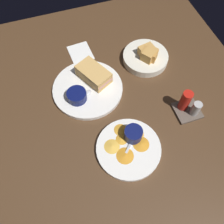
# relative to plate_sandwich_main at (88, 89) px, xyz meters

# --- Properties ---
(ground_plane) EXTENTS (1.10, 1.10, 0.03)m
(ground_plane) POSITION_rel_plate_sandwich_main_xyz_m (0.07, 0.07, -0.02)
(ground_plane) COLOR #4C331E
(plate_sandwich_main) EXTENTS (0.27, 0.27, 0.02)m
(plate_sandwich_main) POSITION_rel_plate_sandwich_main_xyz_m (0.00, 0.00, 0.00)
(plate_sandwich_main) COLOR white
(plate_sandwich_main) RESTS_ON ground_plane
(sandwich_half_near) EXTENTS (0.15, 0.13, 0.05)m
(sandwich_half_near) POSITION_rel_plate_sandwich_main_xyz_m (-0.04, 0.04, 0.03)
(sandwich_half_near) COLOR tan
(sandwich_half_near) RESTS_ON plate_sandwich_main
(ramekin_dark_sauce) EXTENTS (0.07, 0.07, 0.04)m
(ramekin_dark_sauce) POSITION_rel_plate_sandwich_main_xyz_m (0.04, -0.05, 0.03)
(ramekin_dark_sauce) COLOR #0C144C
(ramekin_dark_sauce) RESTS_ON plate_sandwich_main
(spoon_by_dark_ramekin) EXTENTS (0.04, 0.10, 0.01)m
(spoon_by_dark_ramekin) POSITION_rel_plate_sandwich_main_xyz_m (0.02, 0.01, 0.01)
(spoon_by_dark_ramekin) COLOR silver
(spoon_by_dark_ramekin) RESTS_ON plate_sandwich_main
(plate_chips_companion) EXTENTS (0.22, 0.22, 0.02)m
(plate_chips_companion) POSITION_rel_plate_sandwich_main_xyz_m (0.28, 0.06, 0.00)
(plate_chips_companion) COLOR white
(plate_chips_companion) RESTS_ON ground_plane
(ramekin_light_gravy) EXTENTS (0.06, 0.06, 0.04)m
(ramekin_light_gravy) POSITION_rel_plate_sandwich_main_xyz_m (0.24, 0.09, 0.03)
(ramekin_light_gravy) COLOR #0C144C
(ramekin_light_gravy) RESTS_ON plate_chips_companion
(spoon_by_gravy_ramekin) EXTENTS (0.08, 0.08, 0.01)m
(spoon_by_gravy_ramekin) POSITION_rel_plate_sandwich_main_xyz_m (0.24, 0.10, 0.01)
(spoon_by_gravy_ramekin) COLOR silver
(spoon_by_gravy_ramekin) RESTS_ON plate_chips_companion
(plantain_chip_scatter) EXTENTS (0.15, 0.16, 0.01)m
(plantain_chip_scatter) POSITION_rel_plate_sandwich_main_xyz_m (0.26, 0.06, 0.01)
(plantain_chip_scatter) COLOR gold
(plantain_chip_scatter) RESTS_ON plate_chips_companion
(bread_basket_rear) EXTENTS (0.18, 0.18, 0.07)m
(bread_basket_rear) POSITION_rel_plate_sandwich_main_xyz_m (-0.07, 0.27, 0.01)
(bread_basket_rear) COLOR silver
(bread_basket_rear) RESTS_ON ground_plane
(condiment_caddy) EXTENTS (0.09, 0.09, 0.10)m
(condiment_caddy) POSITION_rel_plate_sandwich_main_xyz_m (0.20, 0.31, 0.03)
(condiment_caddy) COLOR brown
(condiment_caddy) RESTS_ON ground_plane
(paper_napkin_folded) EXTENTS (0.12, 0.10, 0.00)m
(paper_napkin_folded) POSITION_rel_plate_sandwich_main_xyz_m (-0.19, 0.02, -0.01)
(paper_napkin_folded) COLOR white
(paper_napkin_folded) RESTS_ON ground_plane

